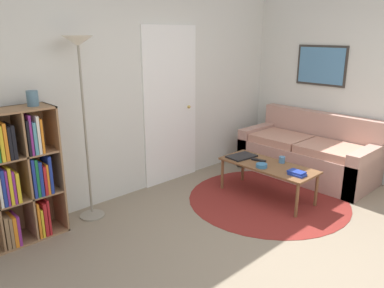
{
  "coord_description": "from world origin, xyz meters",
  "views": [
    {
      "loc": [
        -2.56,
        -1.28,
        1.9
      ],
      "look_at": [
        -0.13,
        1.29,
        0.85
      ],
      "focal_mm": 35.0,
      "sensor_mm": 36.0,
      "label": 1
    }
  ],
  "objects_px": {
    "floor_lamp": "(80,68)",
    "couch": "(309,154)",
    "cup": "(282,160)",
    "vase_on_shelf": "(33,98)",
    "bookshelf": "(6,180)",
    "coffee_table": "(268,168)",
    "bowl": "(262,166)",
    "laptop": "(242,156)"
  },
  "relations": [
    {
      "from": "bookshelf",
      "to": "bowl",
      "type": "xyz_separation_m",
      "value": [
        2.44,
        -1.04,
        -0.19
      ]
    },
    {
      "from": "bookshelf",
      "to": "vase_on_shelf",
      "type": "xyz_separation_m",
      "value": [
        0.33,
        0.0,
        0.7
      ]
    },
    {
      "from": "bookshelf",
      "to": "floor_lamp",
      "type": "relative_size",
      "value": 0.67
    },
    {
      "from": "bookshelf",
      "to": "coffee_table",
      "type": "relative_size",
      "value": 1.1
    },
    {
      "from": "coffee_table",
      "to": "vase_on_shelf",
      "type": "relative_size",
      "value": 8.15
    },
    {
      "from": "coffee_table",
      "to": "floor_lamp",
      "type": "bearing_deg",
      "value": 150.83
    },
    {
      "from": "floor_lamp",
      "to": "cup",
      "type": "relative_size",
      "value": 24.33
    },
    {
      "from": "vase_on_shelf",
      "to": "floor_lamp",
      "type": "bearing_deg",
      "value": -4.63
    },
    {
      "from": "floor_lamp",
      "to": "coffee_table",
      "type": "height_order",
      "value": "floor_lamp"
    },
    {
      "from": "coffee_table",
      "to": "laptop",
      "type": "bearing_deg",
      "value": 92.72
    },
    {
      "from": "floor_lamp",
      "to": "cup",
      "type": "bearing_deg",
      "value": -28.93
    },
    {
      "from": "couch",
      "to": "bowl",
      "type": "distance_m",
      "value": 1.2
    },
    {
      "from": "floor_lamp",
      "to": "couch",
      "type": "height_order",
      "value": "floor_lamp"
    },
    {
      "from": "coffee_table",
      "to": "bowl",
      "type": "bearing_deg",
      "value": -175.62
    },
    {
      "from": "bowl",
      "to": "cup",
      "type": "xyz_separation_m",
      "value": [
        0.31,
        -0.07,
        0.02
      ]
    },
    {
      "from": "couch",
      "to": "vase_on_shelf",
      "type": "height_order",
      "value": "vase_on_shelf"
    },
    {
      "from": "bookshelf",
      "to": "coffee_table",
      "type": "xyz_separation_m",
      "value": [
        2.58,
        -1.03,
        -0.26
      ]
    },
    {
      "from": "coffee_table",
      "to": "couch",
      "type": "bearing_deg",
      "value": 3.2
    },
    {
      "from": "couch",
      "to": "bowl",
      "type": "height_order",
      "value": "couch"
    },
    {
      "from": "bookshelf",
      "to": "bowl",
      "type": "height_order",
      "value": "bookshelf"
    },
    {
      "from": "laptop",
      "to": "bookshelf",
      "type": "bearing_deg",
      "value": 165.89
    },
    {
      "from": "floor_lamp",
      "to": "vase_on_shelf",
      "type": "relative_size",
      "value": 13.36
    },
    {
      "from": "bookshelf",
      "to": "couch",
      "type": "bearing_deg",
      "value": -14.99
    },
    {
      "from": "laptop",
      "to": "vase_on_shelf",
      "type": "relative_size",
      "value": 2.64
    },
    {
      "from": "couch",
      "to": "vase_on_shelf",
      "type": "xyz_separation_m",
      "value": [
        -3.3,
        0.97,
        1.05
      ]
    },
    {
      "from": "bowl",
      "to": "vase_on_shelf",
      "type": "relative_size",
      "value": 0.92
    },
    {
      "from": "floor_lamp",
      "to": "bookshelf",
      "type": "bearing_deg",
      "value": 177.58
    },
    {
      "from": "couch",
      "to": "vase_on_shelf",
      "type": "distance_m",
      "value": 3.59
    },
    {
      "from": "laptop",
      "to": "bowl",
      "type": "relative_size",
      "value": 2.88
    },
    {
      "from": "floor_lamp",
      "to": "coffee_table",
      "type": "distance_m",
      "value": 2.37
    },
    {
      "from": "coffee_table",
      "to": "bowl",
      "type": "relative_size",
      "value": 8.88
    },
    {
      "from": "bookshelf",
      "to": "floor_lamp",
      "type": "xyz_separation_m",
      "value": [
        0.8,
        -0.03,
        0.95
      ]
    },
    {
      "from": "bookshelf",
      "to": "couch",
      "type": "height_order",
      "value": "bookshelf"
    },
    {
      "from": "coffee_table",
      "to": "laptop",
      "type": "xyz_separation_m",
      "value": [
        -0.02,
        0.38,
        0.05
      ]
    },
    {
      "from": "laptop",
      "to": "bowl",
      "type": "height_order",
      "value": "bowl"
    },
    {
      "from": "bookshelf",
      "to": "vase_on_shelf",
      "type": "distance_m",
      "value": 0.78
    },
    {
      "from": "vase_on_shelf",
      "to": "cup",
      "type": "bearing_deg",
      "value": -24.76
    },
    {
      "from": "cup",
      "to": "coffee_table",
      "type": "bearing_deg",
      "value": 153.72
    },
    {
      "from": "cup",
      "to": "bookshelf",
      "type": "bearing_deg",
      "value": 157.97
    },
    {
      "from": "couch",
      "to": "cup",
      "type": "distance_m",
      "value": 0.91
    },
    {
      "from": "vase_on_shelf",
      "to": "bookshelf",
      "type": "bearing_deg",
      "value": -179.23
    },
    {
      "from": "bookshelf",
      "to": "cup",
      "type": "relative_size",
      "value": 16.33
    }
  ]
}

